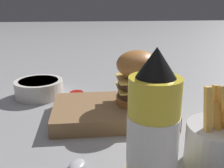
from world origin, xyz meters
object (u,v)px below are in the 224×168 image
Objects in this scene: fries_basket at (220,145)px; side_bowl at (39,88)px; serving_board at (112,111)px; burger at (137,77)px; ketchup_bottle at (153,132)px.

side_bowl is (0.35, -0.38, -0.01)m from fries_basket.
serving_board is at bearing 139.04° from side_bowl.
burger is at bearing -176.67° from serving_board.
burger is 0.24m from fries_basket.
serving_board is 0.26m from fries_basket.
fries_basket is at bearing 132.85° from side_bowl.
ketchup_bottle reaches higher than serving_board.
burger reaches higher than side_bowl.
burger is 0.91× the size of side_bowl.
ketchup_bottle is at bearing 18.34° from fries_basket.
serving_board is at bearing -53.24° from fries_basket.
side_bowl is (0.25, -0.17, -0.07)m from burger.
ketchup_bottle reaches higher than side_bowl.
ketchup_bottle is 0.14m from fries_basket.
fries_basket is 0.52m from side_bowl.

